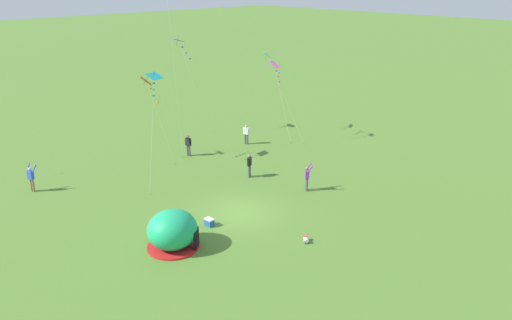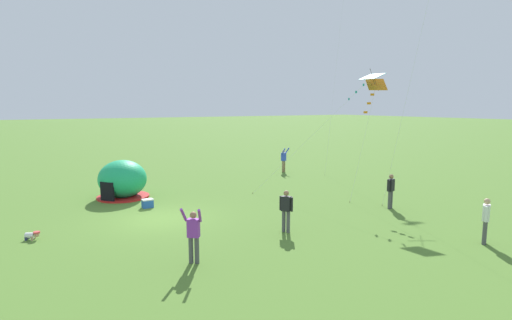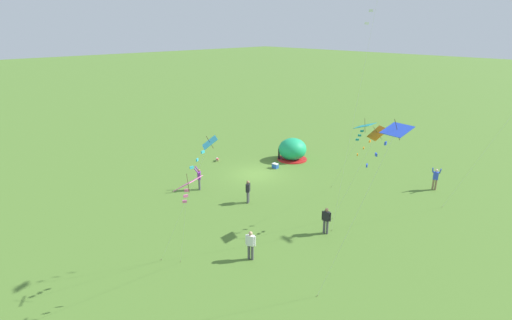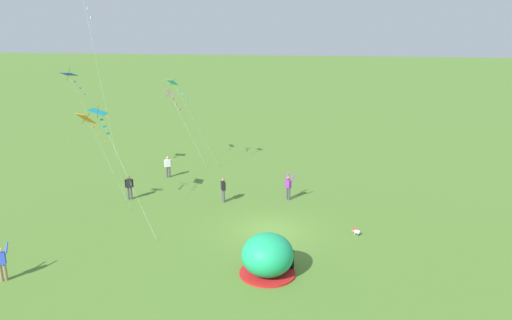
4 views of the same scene
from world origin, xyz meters
TOP-DOWN VIEW (x-y plane):
  - ground_plane at (0.00, 0.00)m, footprint 300.00×300.00m
  - popup_tent at (-5.22, -0.52)m, footprint 2.81×2.81m
  - cooler_box at (-2.31, 0.05)m, footprint 0.39×0.55m
  - toddler_crawling at (0.28, -5.08)m, footprint 0.43×0.54m
  - person_arms_raised at (-7.74, 12.05)m, footprint 0.62×0.71m
  - person_strolling at (9.31, 9.34)m, footprint 0.39×0.53m
  - person_far_back at (5.56, -0.62)m, footprint 0.69×0.71m
  - person_center_field at (3.98, 10.41)m, footprint 0.35×0.57m
  - person_watching_sky at (4.44, 3.79)m, footprint 0.52×0.40m
  - kite_cyan at (11.97, 9.26)m, footprint 1.49×3.98m
  - kite_orange at (1.47, 11.73)m, footprint 1.25×2.96m
  - kite_pink at (13.76, 10.33)m, footprint 2.19×4.17m
  - kite_blue at (7.57, 15.93)m, footprint 2.22×2.75m
  - kite_teal at (1.65, 11.03)m, footprint 4.73×5.52m

SIDE VIEW (x-z plane):
  - ground_plane at x=0.00m, z-range 0.00..0.00m
  - toddler_crawling at x=0.28m, z-range 0.02..0.34m
  - cooler_box at x=-2.31m, z-range 0.00..0.44m
  - person_strolling at x=9.31m, z-range 0.10..1.82m
  - person_center_field at x=3.98m, z-range 0.10..1.82m
  - person_watching_sky at x=4.44m, z-range 0.10..1.82m
  - popup_tent at x=-5.22m, z-range -0.05..2.05m
  - person_arms_raised at x=-7.74m, z-range 0.05..1.94m
  - person_far_back at x=5.56m, z-range 0.05..1.94m
  - kite_pink at x=13.76m, z-range 2.68..9.16m
  - kite_orange at x=1.47m, z-range 2.73..9.34m
  - kite_teal at x=1.65m, z-range 2.91..9.95m
  - kite_cyan at x=11.97m, z-range 3.15..10.71m
  - kite_blue at x=7.57m, z-range 3.66..12.41m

